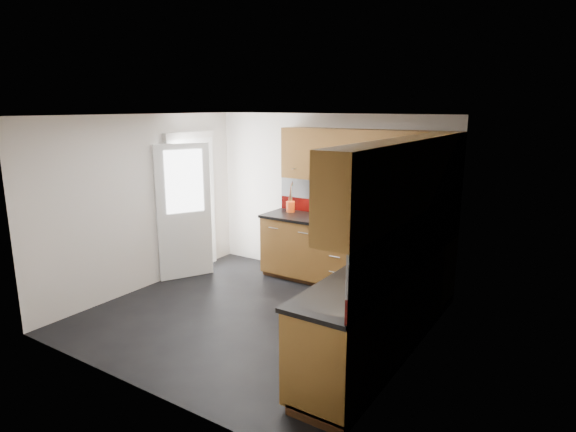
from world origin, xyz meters
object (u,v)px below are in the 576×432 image
Objects in this scene: utensil_pot at (291,205)px; food_processor at (421,233)px; gas_hob at (345,221)px; toaster at (415,222)px.

food_processor is (2.20, -0.63, 0.03)m from utensil_pot.
gas_hob is 2.08× the size of food_processor.
food_processor is at bearing -21.16° from gas_hob.
gas_hob is 1.90× the size of toaster.
gas_hob is at bearing 158.84° from food_processor.
utensil_pot is 1.59× the size of food_processor.
food_processor is (0.27, -0.60, 0.03)m from toaster.
utensil_pot is at bearing 164.09° from food_processor.
utensil_pot reaches higher than toaster.
toaster reaches higher than gas_hob.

